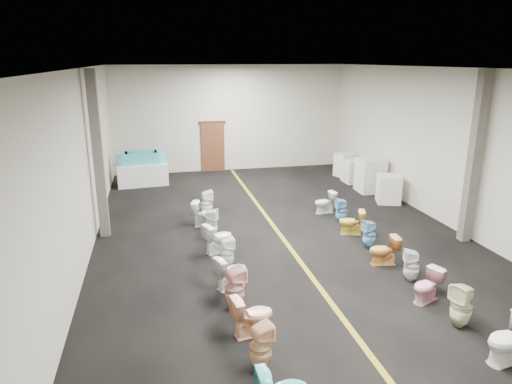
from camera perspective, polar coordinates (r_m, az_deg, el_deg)
The scene contains 35 objects.
floor at distance 12.84m, azimuth 2.97°, elevation -5.28°, with size 16.00×16.00×0.00m, color black.
ceiling at distance 11.95m, azimuth 3.30°, elevation 15.22°, with size 16.00×16.00×0.00m, color black.
wall_back at distance 19.91m, azimuth -3.22°, elevation 9.15°, with size 10.00×10.00×0.00m, color #BAB59F.
wall_front at distance 5.39m, azimuth 27.57°, elevation -13.01°, with size 10.00×10.00×0.00m, color #BAB59F.
wall_left at distance 11.87m, azimuth -20.82°, elevation 3.22°, with size 16.00×16.00×0.00m, color #BAB59F.
wall_right at distance 14.37m, azimuth 22.77°, elevation 5.14°, with size 16.00×16.00×0.00m, color #BAB59F.
aisle_stripe at distance 12.84m, azimuth 2.97°, elevation -5.27°, with size 0.12×15.60×0.01m, color olive.
back_door at distance 19.93m, azimuth -5.41°, elevation 5.61°, with size 1.00×0.10×2.10m, color #562D19.
door_frame at distance 19.77m, azimuth -5.50°, elevation 8.67°, with size 1.15×0.08×0.10m, color #331C11.
column_left at distance 12.81m, azimuth -19.15°, elevation 4.28°, with size 0.25×0.25×4.50m, color #59544C.
column_right at distance 13.05m, azimuth 25.60°, elevation 3.78°, with size 0.25×0.25×4.50m, color #59544C.
display_table at distance 18.25m, azimuth -14.01°, elevation 2.18°, with size 1.89×0.94×0.84m, color white.
bathtub at distance 18.11m, azimuth -14.15°, elevation 4.17°, with size 1.86×0.72×0.55m.
appliance_crate_a at distance 16.11m, azimuth 16.25°, elevation 0.36°, with size 0.74×0.74×0.95m, color silver.
appliance_crate_b at distance 17.26m, azimuth 14.09°, elevation 2.04°, with size 0.89×0.89×1.23m, color silver.
appliance_crate_c at distance 18.47m, azimuth 12.21°, elevation 2.58°, with size 0.81×0.81×0.92m, color silver.
appliance_crate_d at distance 19.33m, azimuth 11.02°, elevation 3.32°, with size 0.67×0.67×0.96m, color silver.
toilet_left_1 at distance 7.54m, azimuth 0.56°, elevation -18.73°, with size 0.35×0.36×0.78m, color #E7B185.
toilet_left_2 at distance 8.32m, azimuth -0.47°, elevation -15.15°, with size 0.43×0.75×0.76m, color #FDBA8F.
toilet_left_3 at distance 9.08m, azimuth -2.71°, elevation -11.91°, with size 0.39×0.40×0.86m, color #DA9998.
toilet_left_4 at distance 9.86m, azimuth -3.13°, elevation -9.93°, with size 0.41×0.72×0.74m, color silver.
toilet_left_5 at distance 10.77m, azimuth -3.67°, elevation -7.57°, with size 0.33×0.34×0.73m, color white.
toilet_left_6 at distance 11.59m, azimuth -4.77°, elevation -5.71°, with size 0.43×0.76×0.77m, color white.
toilet_left_7 at distance 12.55m, azimuth -5.68°, elevation -3.92°, with size 0.36×0.37×0.80m, color white.
toilet_left_8 at distance 13.35m, azimuth -6.38°, elevation -2.77°, with size 0.42×0.74×0.76m, color white.
toilet_left_9 at distance 14.25m, azimuth -6.19°, elevation -1.40°, with size 0.37×0.38×0.82m, color white.
toilet_right_1 at distance 8.67m, azimuth 29.14°, elevation -15.82°, with size 0.45×0.80×0.81m, color white.
toilet_right_2 at distance 9.30m, azimuth 24.30°, elevation -12.78°, with size 0.38×0.39×0.85m, color beige.
toilet_right_3 at distance 9.95m, azimuth 20.61°, elevation -10.92°, with size 0.38×0.67×0.68m, color pink.
toilet_right_4 at distance 10.67m, azimuth 18.87°, elevation -8.69°, with size 0.33×0.34×0.74m, color silver.
toilet_right_5 at distance 11.32m, azimuth 15.69°, elevation -7.04°, with size 0.40×0.69×0.71m, color #D08C43.
toilet_right_6 at distance 12.17m, azimuth 13.97°, elevation -5.13°, with size 0.34×0.35×0.75m, color #73AAD0.
toilet_right_7 at distance 12.99m, azimuth 11.85°, elevation -3.70°, with size 0.40×0.69×0.71m, color gold.
toilet_right_8 at distance 13.79m, azimuth 10.64°, elevation -2.34°, with size 0.34×0.35×0.76m, color #6BAAD7.
toilet_right_9 at distance 14.62m, azimuth 8.60°, elevation -1.30°, with size 0.39×0.68×0.69m, color silver.
Camera 1 is at (-3.28, -11.49, 4.72)m, focal length 32.00 mm.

